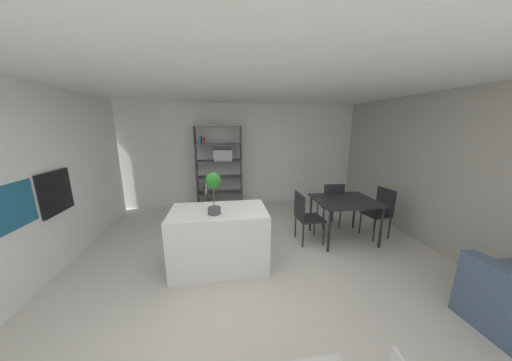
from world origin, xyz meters
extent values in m
plane|color=beige|center=(0.00, 0.00, 0.00)|extent=(9.16, 9.16, 0.00)
cube|color=white|center=(0.00, 0.00, 2.64)|extent=(6.66, 6.29, 0.06)
cube|color=white|center=(0.00, 3.12, 1.31)|extent=(6.66, 0.06, 2.61)
cube|color=#B2ADA3|center=(3.30, 0.00, 1.31)|extent=(0.06, 6.29, 2.61)
cube|color=black|center=(-2.59, 0.63, 1.15)|extent=(0.04, 0.62, 0.61)
cylinder|color=#B7BABC|center=(-2.62, 0.63, 1.40)|extent=(0.02, 0.49, 0.02)
cube|color=white|center=(-0.32, 0.27, 0.44)|extent=(1.37, 0.80, 0.88)
cylinder|color=#4C4C51|center=(-0.37, 0.12, 0.93)|extent=(0.17, 0.17, 0.09)
cylinder|color=#476633|center=(-0.37, 0.12, 1.13)|extent=(0.01, 0.01, 0.30)
sphere|color=#247A25|center=(-0.37, 0.12, 1.35)|extent=(0.21, 0.21, 0.21)
cube|color=#4C4C51|center=(-0.87, 2.78, 1.03)|extent=(0.02, 0.37, 2.06)
cube|color=#4C4C51|center=(0.22, 2.78, 1.03)|extent=(0.02, 0.37, 2.06)
cube|color=#4C4C51|center=(-0.32, 2.78, 2.05)|extent=(1.11, 0.37, 0.02)
cube|color=#4C4C51|center=(-0.32, 2.78, 0.01)|extent=(1.11, 0.37, 0.02)
cube|color=#4C4C51|center=(-0.32, 2.78, 0.43)|extent=(1.06, 0.37, 0.02)
cube|color=#4C4C51|center=(-0.32, 2.78, 0.83)|extent=(1.06, 0.37, 0.02)
cube|color=#4C4C51|center=(-0.32, 2.78, 1.23)|extent=(1.06, 0.37, 0.02)
cube|color=#4C4C51|center=(-0.32, 2.78, 1.63)|extent=(1.06, 0.37, 0.02)
cube|color=silver|center=(-0.69, 2.78, 0.10)|extent=(0.05, 0.31, 0.16)
cube|color=red|center=(-0.63, 2.78, 0.12)|extent=(0.05, 0.31, 0.20)
cube|color=#38383D|center=(-0.70, 2.78, 0.51)|extent=(0.03, 0.31, 0.16)
cube|color=silver|center=(-0.66, 2.78, 0.56)|extent=(0.04, 0.31, 0.24)
cube|color=#2D6BAD|center=(-0.74, 2.78, 1.74)|extent=(0.05, 0.31, 0.18)
cube|color=red|center=(-0.67, 2.78, 1.72)|extent=(0.03, 0.31, 0.15)
cube|color=#B7BABC|center=(-0.22, 2.78, 1.37)|extent=(0.44, 0.32, 0.26)
cube|color=#232328|center=(1.93, 0.80, 0.75)|extent=(1.06, 0.93, 0.03)
cylinder|color=#232328|center=(1.46, 0.39, 0.37)|extent=(0.04, 0.04, 0.73)
cylinder|color=#232328|center=(2.40, 0.39, 0.37)|extent=(0.04, 0.04, 0.73)
cylinder|color=#232328|center=(1.46, 1.20, 0.37)|extent=(0.04, 0.04, 0.73)
cylinder|color=#232328|center=(2.40, 1.20, 0.37)|extent=(0.04, 0.04, 0.73)
cube|color=#232328|center=(2.58, 0.80, 0.45)|extent=(0.46, 0.47, 0.03)
cube|color=#232328|center=(2.76, 0.82, 0.69)|extent=(0.09, 0.42, 0.47)
cylinder|color=#232328|center=(2.38, 0.95, 0.22)|extent=(0.03, 0.03, 0.43)
cylinder|color=#232328|center=(2.43, 0.60, 0.22)|extent=(0.03, 0.03, 0.43)
cylinder|color=#232328|center=(2.72, 1.00, 0.22)|extent=(0.03, 0.03, 0.43)
cylinder|color=#232328|center=(2.77, 0.65, 0.22)|extent=(0.03, 0.03, 0.43)
cube|color=#232328|center=(1.28, 0.80, 0.44)|extent=(0.46, 0.46, 0.03)
cube|color=#232328|center=(1.07, 0.79, 0.69)|extent=(0.04, 0.44, 0.46)
cylinder|color=#232328|center=(1.47, 0.61, 0.22)|extent=(0.03, 0.03, 0.43)
cylinder|color=#232328|center=(1.46, 0.99, 0.22)|extent=(0.03, 0.03, 0.43)
cylinder|color=#232328|center=(1.09, 0.60, 0.22)|extent=(0.03, 0.03, 0.43)
cylinder|color=#232328|center=(1.08, 0.98, 0.22)|extent=(0.03, 0.03, 0.43)
cube|color=#232328|center=(1.93, 1.38, 0.47)|extent=(0.44, 0.45, 0.03)
cube|color=#232328|center=(1.91, 1.19, 0.72)|extent=(0.41, 0.06, 0.47)
cylinder|color=#232328|center=(2.11, 1.55, 0.23)|extent=(0.03, 0.03, 0.46)
cylinder|color=#232328|center=(1.77, 1.58, 0.23)|extent=(0.03, 0.03, 0.46)
cylinder|color=#232328|center=(2.09, 1.19, 0.23)|extent=(0.03, 0.03, 0.46)
cylinder|color=#232328|center=(1.74, 1.22, 0.23)|extent=(0.03, 0.03, 0.46)
cube|color=#475B75|center=(2.75, -1.04, 0.47)|extent=(0.64, 0.14, 0.20)
camera|label=1|loc=(-0.25, -2.89, 2.05)|focal=16.17mm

